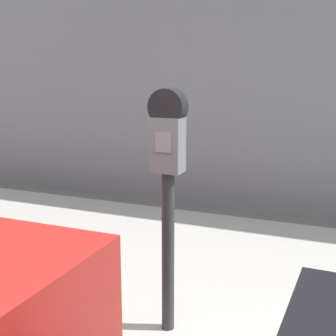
{
  "coord_description": "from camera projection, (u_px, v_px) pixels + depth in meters",
  "views": [
    {
      "loc": [
        0.78,
        -1.25,
        1.74
      ],
      "look_at": [
        -0.24,
        1.23,
        1.16
      ],
      "focal_mm": 50.0,
      "sensor_mm": 36.0,
      "label": 1
    }
  ],
  "objects": [
    {
      "name": "sidewalk",
      "position": [
        241.0,
        280.0,
        3.76
      ],
      "size": [
        24.0,
        2.8,
        0.12
      ],
      "color": "#ADAAA3",
      "rests_on": "ground_plane"
    },
    {
      "name": "parking_meter",
      "position": [
        168.0,
        172.0,
        2.75
      ],
      "size": [
        0.21,
        0.14,
        1.5
      ],
      "color": "#2D2D30",
      "rests_on": "sidewalk"
    },
    {
      "name": "building_facade",
      "position": [
        294.0,
        6.0,
        5.23
      ],
      "size": [
        24.0,
        0.3,
        4.82
      ],
      "color": "gray",
      "rests_on": "ground_plane"
    }
  ]
}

